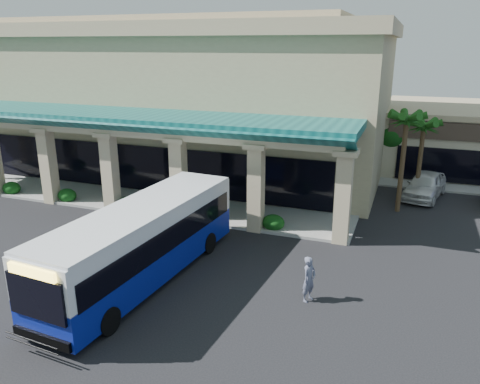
% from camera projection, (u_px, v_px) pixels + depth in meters
% --- Properties ---
extents(ground, '(110.00, 110.00, 0.00)m').
position_uv_depth(ground, '(187.00, 267.00, 20.93)').
color(ground, black).
extents(main_building, '(30.80, 14.80, 11.35)m').
position_uv_depth(main_building, '(184.00, 96.00, 36.16)').
color(main_building, tan).
rests_on(main_building, ground).
extents(arcade, '(30.00, 6.20, 5.70)m').
position_uv_depth(arcade, '(118.00, 158.00, 28.79)').
color(arcade, '#0D4D4E').
rests_on(arcade, ground).
extents(palm_0, '(2.40, 2.40, 6.60)m').
position_uv_depth(palm_0, '(403.00, 157.00, 26.96)').
color(palm_0, '#174713').
rests_on(palm_0, ground).
extents(palm_1, '(2.40, 2.40, 5.80)m').
position_uv_depth(palm_1, '(421.00, 154.00, 29.43)').
color(palm_1, '#174713').
rests_on(palm_1, ground).
extents(broadleaf_tree, '(2.60, 2.60, 4.81)m').
position_uv_depth(broadleaf_tree, '(391.00, 145.00, 34.71)').
color(broadleaf_tree, '#0D3A0E').
rests_on(broadleaf_tree, ground).
extents(transit_bus, '(3.57, 11.80, 3.25)m').
position_uv_depth(transit_bus, '(143.00, 243.00, 19.42)').
color(transit_bus, navy).
rests_on(transit_bus, ground).
extents(pedestrian, '(0.66, 0.78, 1.83)m').
position_uv_depth(pedestrian, '(309.00, 279.00, 17.95)').
color(pedestrian, slate).
rests_on(pedestrian, ground).
extents(car_silver, '(3.06, 5.26, 1.68)m').
position_uv_depth(car_silver, '(425.00, 185.00, 30.19)').
color(car_silver, silver).
rests_on(car_silver, ground).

